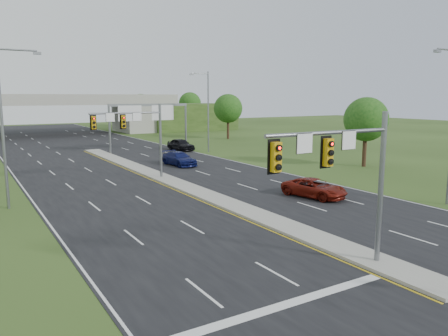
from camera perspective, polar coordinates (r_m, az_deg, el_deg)
name	(u,v)px	position (r m, az deg, el deg)	size (l,w,h in m)	color
ground	(376,264)	(21.80, 19.28, -11.72)	(240.00, 240.00, 0.00)	#2B4217
road	(127,164)	(50.90, -12.61, 0.47)	(24.00, 160.00, 0.02)	black
median	(170,181)	(39.85, -7.05, -1.66)	(2.00, 54.00, 0.16)	gray
lane_markings	(141,173)	(45.04, -10.84, -0.58)	(23.72, 160.00, 0.01)	gold
signal_mast_near	(347,167)	(18.88, 15.83, 0.11)	(6.62, 0.60, 7.00)	slate
signal_mast_far	(137,129)	(40.18, -11.27, 4.98)	(6.62, 0.60, 7.00)	slate
sign_gantry	(148,114)	(61.99, -9.87, 6.96)	(11.58, 0.44, 6.67)	slate
overpass	(52,117)	(94.18, -21.59, 6.17)	(80.00, 14.00, 8.10)	gray
lightpole_l_mid	(5,120)	(32.88, -26.70, 5.66)	(2.85, 0.25, 11.00)	slate
lightpole_r_far	(207,108)	(60.33, -2.24, 7.85)	(2.85, 0.25, 11.00)	slate
tree_r_near	(366,119)	(50.19, 18.07, 6.05)	(4.80, 4.80, 7.60)	#382316
tree_r_mid	(228,109)	(79.71, 0.54, 7.77)	(5.20, 5.20, 8.12)	#382316
tree_back_c	(141,105)	(113.99, -10.83, 8.07)	(5.60, 5.60, 8.32)	#382316
tree_back_d	(190,103)	(119.61, -4.48, 8.41)	(6.00, 6.00, 8.85)	#382316
car_far_a	(314,188)	(34.09, 11.72, -2.57)	(2.35, 5.10, 1.42)	#65120A
car_far_b	(179,159)	(49.06, -5.88, 1.23)	(2.12, 5.22, 1.51)	#0B1146
car_far_c	(181,144)	(62.85, -5.66, 3.08)	(2.00, 4.96, 1.69)	black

